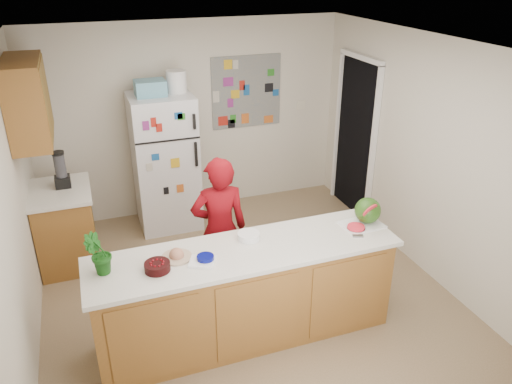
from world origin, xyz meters
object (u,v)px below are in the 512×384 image
object	(u,v)px
cherry_bowl	(157,267)
watermelon	(368,210)
refrigerator	(165,162)
person	(220,230)

from	to	relation	value
cherry_bowl	watermelon	bearing A→B (deg)	3.30
refrigerator	watermelon	distance (m)	2.75
refrigerator	person	xyz separation A→B (m)	(0.21, -1.70, -0.09)
refrigerator	cherry_bowl	size ratio (longest dim) A/B	8.28
watermelon	cherry_bowl	distance (m)	1.97
person	watermelon	bearing A→B (deg)	158.82
refrigerator	person	size ratio (longest dim) A/B	1.12
refrigerator	watermelon	bearing A→B (deg)	-57.86
watermelon	cherry_bowl	size ratio (longest dim) A/B	1.17
person	watermelon	size ratio (longest dim) A/B	6.27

